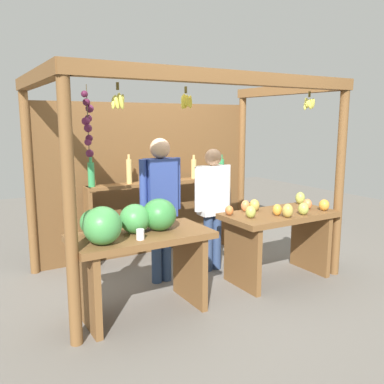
{
  "coord_description": "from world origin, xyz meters",
  "views": [
    {
      "loc": [
        -2.24,
        -3.98,
        1.77
      ],
      "look_at": [
        0.0,
        -0.18,
        0.99
      ],
      "focal_mm": 38.37,
      "sensor_mm": 36.0,
      "label": 1
    }
  ],
  "objects": [
    {
      "name": "ground_plane",
      "position": [
        0.0,
        0.0,
        0.0
      ],
      "size": [
        12.0,
        12.0,
        0.0
      ],
      "primitive_type": "plane",
      "color": "slate",
      "rests_on": "ground"
    },
    {
      "name": "market_stall",
      "position": [
        -0.01,
        0.41,
        1.29
      ],
      "size": [
        3.12,
        1.92,
        2.2
      ],
      "color": "brown",
      "rests_on": "ground"
    },
    {
      "name": "fruit_counter_left",
      "position": [
        -0.9,
        -0.69,
        0.72
      ],
      "size": [
        1.26,
        0.67,
        1.08
      ],
      "color": "brown",
      "rests_on": "ground"
    },
    {
      "name": "fruit_counter_right",
      "position": [
        0.83,
        -0.68,
        0.58
      ],
      "size": [
        1.26,
        0.64,
        0.91
      ],
      "color": "brown",
      "rests_on": "ground"
    },
    {
      "name": "bottle_shelf_unit",
      "position": [
        0.06,
        0.68,
        0.79
      ],
      "size": [
        2.0,
        0.22,
        1.36
      ],
      "color": "brown",
      "rests_on": "ground"
    },
    {
      "name": "vendor_man",
      "position": [
        -0.34,
        -0.09,
        0.95
      ],
      "size": [
        0.48,
        0.21,
        1.58
      ],
      "rotation": [
        0.0,
        0.0,
        0.15
      ],
      "color": "navy",
      "rests_on": "ground"
    },
    {
      "name": "vendor_woman",
      "position": [
        0.35,
        -0.07,
        0.85
      ],
      "size": [
        0.48,
        0.2,
        1.45
      ],
      "rotation": [
        0.0,
        0.0,
        -0.12
      ],
      "color": "navy",
      "rests_on": "ground"
    }
  ]
}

